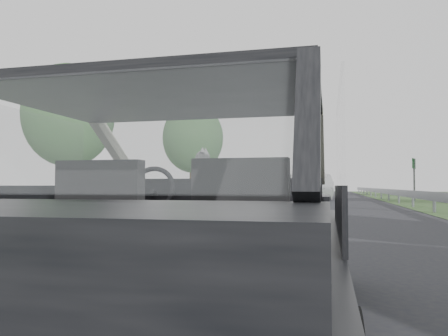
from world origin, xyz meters
The scene contains 10 objects.
subject_car centered at (0.00, 0.00, 0.72)m, with size 1.80×4.00×1.45m, color black.
dashboard centered at (0.00, 0.62, 0.85)m, with size 1.58×0.45×0.30m, color black.
driver_seat centered at (-0.40, -0.29, 0.88)m, with size 0.50×0.72×0.42m, color #242526.
passenger_seat centered at (0.40, -0.29, 0.88)m, with size 0.50×0.72×0.42m, color #242526.
steering_wheel centered at (-0.40, 0.33, 0.92)m, with size 0.36×0.36×0.04m, color black.
cat centered at (0.13, 0.62, 1.08)m, with size 0.55×0.17×0.24m, color gray.
other_car centered at (-0.09, 24.89, 0.83)m, with size 2.00×5.07×1.67m, color #B0B0B0.
highway_sign centered at (5.96, 26.37, 1.31)m, with size 0.11×1.05×2.63m, color #0F4B1C.
tree_5 centered at (-12.38, 17.54, 3.56)m, with size 4.70×4.70×7.12m, color #24491F, non-canonical shape.
tree_6 centered at (-9.42, 29.63, 3.58)m, with size 4.72×4.72×7.16m, color #24491F, non-canonical shape.
Camera 1 is at (0.84, -2.60, 0.95)m, focal length 35.00 mm.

